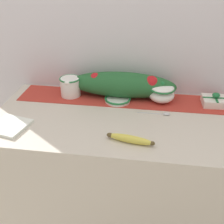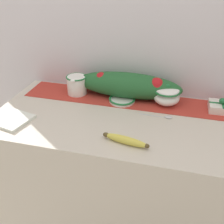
{
  "view_description": "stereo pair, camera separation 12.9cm",
  "coord_description": "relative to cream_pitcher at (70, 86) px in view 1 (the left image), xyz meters",
  "views": [
    {
      "loc": [
        0.15,
        -1.15,
        1.56
      ],
      "look_at": [
        -0.02,
        -0.04,
        0.92
      ],
      "focal_mm": 45.0,
      "sensor_mm": 36.0,
      "label": 1
    },
    {
      "loc": [
        0.27,
        -1.12,
        1.56
      ],
      "look_at": [
        -0.02,
        -0.04,
        0.92
      ],
      "focal_mm": 45.0,
      "sensor_mm": 36.0,
      "label": 2
    }
  ],
  "objects": [
    {
      "name": "spoon",
      "position": [
        0.51,
        -0.14,
        -0.05
      ],
      "size": [
        0.16,
        0.03,
        0.01
      ],
      "rotation": [
        0.0,
        0.0,
        -0.02
      ],
      "color": "silver",
      "rests_on": "countertop"
    },
    {
      "name": "cream_pitcher",
      "position": [
        0.0,
        0.0,
        0.0
      ],
      "size": [
        0.11,
        0.13,
        0.11
      ],
      "color": "white",
      "rests_on": "countertop"
    },
    {
      "name": "back_wall",
      "position": [
        0.28,
        0.13,
        0.28
      ],
      "size": [
        2.01,
        0.04,
        2.4
      ],
      "primitive_type": "cube",
      "color": "silver",
      "rests_on": "ground_plane"
    },
    {
      "name": "table_runner",
      "position": [
        0.28,
        -0.0,
        -0.06
      ],
      "size": [
        1.11,
        0.2,
        0.0
      ],
      "primitive_type": "cube",
      "color": "#B23328",
      "rests_on": "countertop"
    },
    {
      "name": "banana",
      "position": [
        0.36,
        -0.39,
        -0.04
      ],
      "size": [
        0.21,
        0.07,
        0.03
      ],
      "rotation": [
        0.0,
        0.0,
        -0.19
      ],
      "color": "#DBCC4C",
      "rests_on": "countertop"
    },
    {
      "name": "gift_box",
      "position": [
        0.77,
        0.0,
        -0.03
      ],
      "size": [
        0.13,
        0.11,
        0.07
      ],
      "rotation": [
        0.0,
        0.0,
        0.03
      ],
      "color": "silver",
      "rests_on": "countertop"
    },
    {
      "name": "small_dish",
      "position": [
        0.26,
        -0.03,
        -0.05
      ],
      "size": [
        0.14,
        0.14,
        0.02
      ],
      "color": "white",
      "rests_on": "countertop"
    },
    {
      "name": "napkin_stack",
      "position": [
        -0.19,
        -0.36,
        -0.05
      ],
      "size": [
        0.19,
        0.19,
        0.01
      ],
      "primitive_type": "cube",
      "rotation": [
        0.0,
        0.0,
        -0.22
      ],
      "color": "white",
      "rests_on": "countertop"
    },
    {
      "name": "countertop",
      "position": [
        0.28,
        -0.2,
        -0.49
      ],
      "size": [
        1.21,
        0.61,
        0.87
      ],
      "primitive_type": "cube",
      "color": "beige",
      "rests_on": "ground_plane"
    },
    {
      "name": "sugar_bowl",
      "position": [
        0.49,
        -0.0,
        -0.01
      ],
      "size": [
        0.13,
        0.13,
        0.11
      ],
      "color": "white",
      "rests_on": "countertop"
    },
    {
      "name": "poinsettia_garland",
      "position": [
        0.28,
        0.03,
        0.02
      ],
      "size": [
        0.58,
        0.15,
        0.14
      ],
      "color": "#235B2D",
      "rests_on": "countertop"
    }
  ]
}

